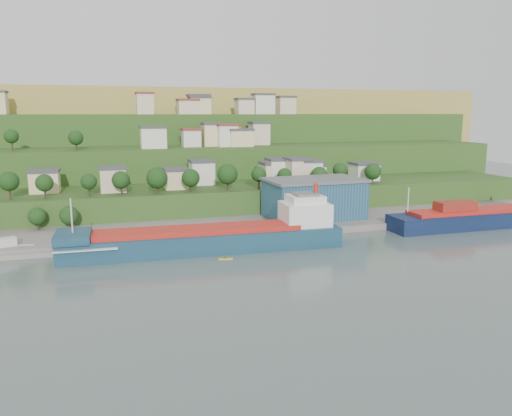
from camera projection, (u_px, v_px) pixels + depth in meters
name	position (u px, v px, depth m)	size (l,w,h in m)	color
ground	(221.00, 258.00, 124.35)	(500.00, 500.00, 0.00)	#4D5D5A
quay	(264.00, 228.00, 156.36)	(220.00, 26.00, 4.00)	slate
hillside	(155.00, 177.00, 282.96)	(360.00, 210.00, 96.00)	#284719
cargo_ship_near	(214.00, 239.00, 130.85)	(73.17, 14.11, 18.71)	#133049
cargo_ship_far	(488.00, 218.00, 159.25)	(63.55, 10.85, 17.25)	#0C1338
warehouse	(314.00, 198.00, 161.75)	(31.96, 20.61, 12.80)	navy
caravan	(2.00, 244.00, 127.04)	(6.52, 2.72, 3.04)	silver
dinghy	(26.00, 246.00, 129.07)	(4.06, 1.52, 0.81)	silver
kayak_orange	(177.00, 257.00, 124.72)	(3.37, 1.00, 0.83)	#D45612
kayak_yellow	(226.00, 258.00, 123.26)	(3.58, 1.37, 0.88)	gold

